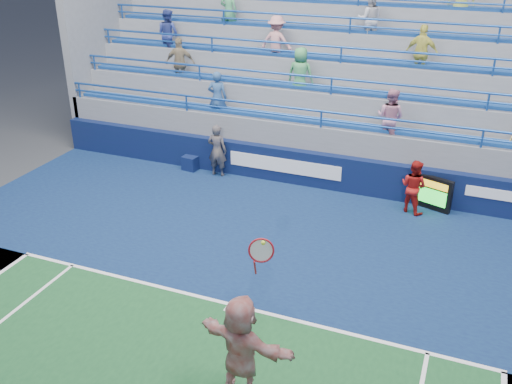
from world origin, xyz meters
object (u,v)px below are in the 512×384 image
at_px(tennis_player, 241,347).
at_px(ball_girl, 413,187).
at_px(line_judge, 217,150).
at_px(judge_chair, 191,162).
at_px(serve_speed_board, 427,192).

relative_size(tennis_player, ball_girl, 2.04).
height_order(line_judge, ball_girl, line_judge).
relative_size(line_judge, ball_girl, 1.10).
relative_size(judge_chair, ball_girl, 0.55).
height_order(serve_speed_board, ball_girl, ball_girl).
distance_m(judge_chair, line_judge, 1.17).
xyz_separation_m(serve_speed_board, tennis_player, (-2.10, -8.49, 0.49)).
bearing_deg(tennis_player, judge_chair, 122.60).
height_order(serve_speed_board, judge_chair, serve_speed_board).
distance_m(line_judge, ball_girl, 6.15).
height_order(serve_speed_board, tennis_player, tennis_player).
xyz_separation_m(serve_speed_board, ball_girl, (-0.36, -0.43, 0.28)).
bearing_deg(tennis_player, line_judge, 117.80).
bearing_deg(judge_chair, ball_girl, -3.26).
bearing_deg(line_judge, ball_girl, 174.30).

